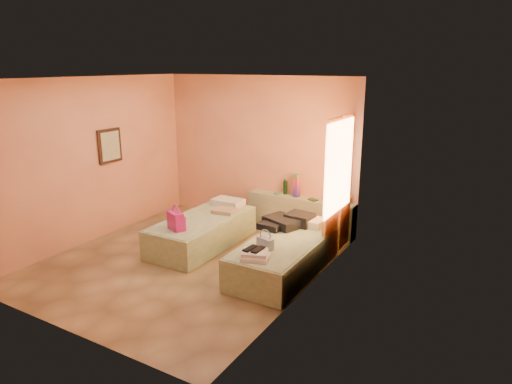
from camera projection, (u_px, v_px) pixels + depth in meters
ground at (187, 261)px, 7.19m from camera, size 4.50×4.50×0.00m
room_walls at (216, 145)px, 7.08m from camera, size 4.02×4.51×2.81m
headboard_ledge at (300, 215)px, 8.38m from camera, size 2.05×0.30×0.65m
bed_left at (202, 232)px, 7.74m from camera, size 0.92×2.01×0.50m
bed_right at (284, 257)px, 6.73m from camera, size 0.92×2.01×0.50m
water_bottle at (285, 187)px, 8.48m from camera, size 0.08×0.08×0.27m
rainbow_box at (297, 186)px, 8.29m from camera, size 0.11×0.11×0.42m
small_dish at (277, 193)px, 8.51m from camera, size 0.14×0.14×0.03m
green_book at (313, 200)px, 8.11m from camera, size 0.19×0.17×0.03m
flower_vase at (346, 197)px, 7.88m from camera, size 0.25×0.25×0.25m
magenta_handbag at (176, 221)px, 7.09m from camera, size 0.35×0.28×0.29m
khaki_garment at (225, 211)px, 7.92m from camera, size 0.41×0.35×0.07m
clothes_pile at (286, 221)px, 7.23m from camera, size 0.73×0.73×0.18m
blue_handbag at (265, 243)px, 6.37m from camera, size 0.27×0.17×0.16m
towel_stack at (255, 255)px, 6.04m from camera, size 0.43×0.40×0.10m
sandal_pair at (254, 249)px, 6.08m from camera, size 0.21×0.26×0.03m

